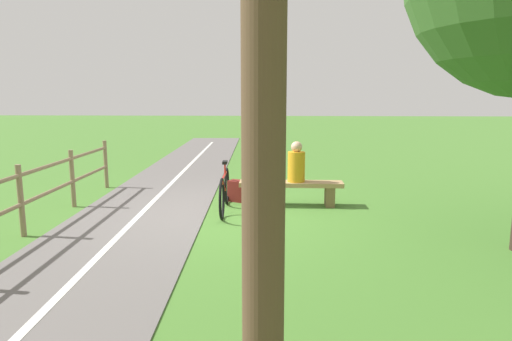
{
  "coord_description": "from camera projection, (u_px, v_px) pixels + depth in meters",
  "views": [
    {
      "loc": [
        -1.02,
        7.25,
        1.97
      ],
      "look_at": [
        -0.65,
        0.38,
        0.83
      ],
      "focal_mm": 31.06,
      "sensor_mm": 36.0,
      "label": 1
    }
  ],
  "objects": [
    {
      "name": "person_seated",
      "position": [
        296.0,
        164.0,
        8.04
      ],
      "size": [
        0.31,
        0.31,
        0.74
      ],
      "rotation": [
        0.0,
        0.0,
        -0.0
      ],
      "color": "orange",
      "rests_on": "bench"
    },
    {
      "name": "paved_path",
      "position": [
        17.0,
        339.0,
        3.64
      ],
      "size": [
        4.05,
        36.07,
        0.02
      ],
      "primitive_type": "cube",
      "rotation": [
        0.0,
        0.0,
        0.05
      ],
      "color": "#66605E",
      "rests_on": "ground_plane"
    },
    {
      "name": "ground_plane",
      "position": [
        219.0,
        215.0,
        7.52
      ],
      "size": [
        80.0,
        80.0,
        0.0
      ],
      "primitive_type": "plane",
      "color": "#477A2D"
    },
    {
      "name": "path_centre_line",
      "position": [
        17.0,
        338.0,
        3.63
      ],
      "size": [
        1.73,
        31.96,
        0.0
      ],
      "primitive_type": "cube",
      "rotation": [
        0.0,
        0.0,
        0.05
      ],
      "color": "silver",
      "rests_on": "paved_path"
    },
    {
      "name": "backpack",
      "position": [
        238.0,
        191.0,
        8.46
      ],
      "size": [
        0.39,
        0.36,
        0.4
      ],
      "rotation": [
        0.0,
        0.0,
        2.76
      ],
      "color": "maroon",
      "rests_on": "ground_plane"
    },
    {
      "name": "bench",
      "position": [
        291.0,
        189.0,
        8.12
      ],
      "size": [
        1.89,
        0.39,
        0.45
      ],
      "rotation": [
        0.0,
        0.0,
        -0.0
      ],
      "color": "#A88456",
      "rests_on": "ground_plane"
    },
    {
      "name": "bicycle",
      "position": [
        224.0,
        191.0,
        7.69
      ],
      "size": [
        0.12,
        1.73,
        0.87
      ],
      "rotation": [
        0.0,
        0.0,
        1.61
      ],
      "color": "black",
      "rests_on": "ground_plane"
    }
  ]
}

